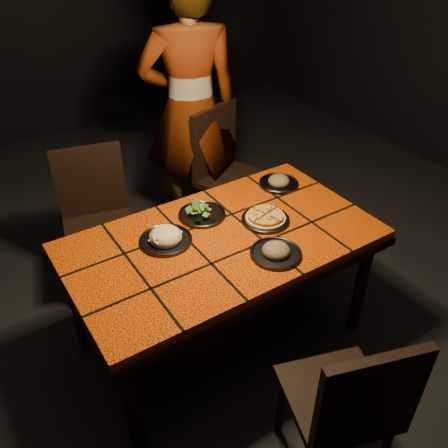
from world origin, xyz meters
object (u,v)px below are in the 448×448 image
dining_table (222,249)px  diner (190,110)px  chair_far_left (96,212)px  chair_far_right (226,167)px  plate_pasta (166,238)px  chair_near (349,403)px  plate_pizza (265,218)px

dining_table → diner: size_ratio=0.84×
chair_far_left → chair_far_right: bearing=14.5°
chair_far_right → diner: (-0.15, 0.22, 0.39)m
chair_far_left → plate_pasta: size_ratio=3.50×
diner → chair_far_right: bearing=143.8°
chair_near → plate_pasta: size_ratio=3.45×
plate_pizza → plate_pasta: bearing=166.3°
chair_far_left → plate_pasta: (0.12, -0.77, 0.23)m
diner → plate_pasta: size_ratio=7.10×
chair_far_right → diner: size_ratio=0.52×
chair_far_left → diner: diner is taller
dining_table → plate_pasta: (-0.26, 0.13, 0.10)m
diner → chair_near: bearing=95.9°
chair_near → plate_pizza: 1.04m
chair_far_left → chair_far_right: chair_far_right is taller
chair_far_right → plate_pasta: bearing=-156.6°
plate_pizza → plate_pasta: size_ratio=0.97×
dining_table → chair_far_right: (0.62, 0.91, -0.10)m
dining_table → chair_far_right: bearing=55.7°
chair_far_left → diner: (0.84, 0.23, 0.42)m
chair_far_left → diner: 0.97m
plate_pasta → chair_far_right: bearing=41.5°
chair_near → diner: (0.49, 2.10, 0.43)m
chair_near → plate_pasta: bearing=-59.9°
plate_pizza → dining_table: bearing=179.4°
plate_pasta → dining_table: bearing=-26.1°
plate_pizza → plate_pasta: 0.55m
chair_far_left → plate_pizza: 1.13m
diner → chair_far_left: bearing=34.4°
chair_far_left → plate_pizza: chair_far_left is taller
chair_near → diner: diner is taller
chair_far_right → plate_pasta: (-0.88, -0.78, 0.20)m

